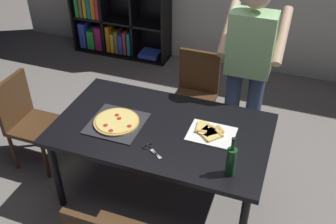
% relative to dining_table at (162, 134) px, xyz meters
% --- Properties ---
extents(ground_plane, '(12.00, 12.00, 0.00)m').
position_rel_dining_table_xyz_m(ground_plane, '(0.00, 0.00, -0.68)').
color(ground_plane, gray).
extents(dining_table, '(1.71, 1.00, 0.75)m').
position_rel_dining_table_xyz_m(dining_table, '(0.00, 0.00, 0.00)').
color(dining_table, black).
rests_on(dining_table, ground_plane).
extents(chair_far_side, '(0.42, 0.42, 0.90)m').
position_rel_dining_table_xyz_m(chair_far_side, '(0.00, 0.99, -0.17)').
color(chair_far_side, '#472D19').
rests_on(chair_far_side, ground_plane).
extents(chair_left_end, '(0.42, 0.42, 0.90)m').
position_rel_dining_table_xyz_m(chair_left_end, '(-1.34, 0.00, -0.17)').
color(chair_left_end, '#472D19').
rests_on(chair_left_end, ground_plane).
extents(person_serving_pizza, '(0.55, 0.54, 1.75)m').
position_rel_dining_table_xyz_m(person_serving_pizza, '(0.52, 0.77, 0.32)').
color(person_serving_pizza, '#38476B').
rests_on(person_serving_pizza, ground_plane).
extents(pepperoni_pizza_on_tray, '(0.43, 0.43, 0.04)m').
position_rel_dining_table_xyz_m(pepperoni_pizza_on_tray, '(-0.36, -0.08, 0.08)').
color(pepperoni_pizza_on_tray, '#2D2D33').
rests_on(pepperoni_pizza_on_tray, dining_table).
extents(pizza_slices_on_towel, '(0.36, 0.28, 0.03)m').
position_rel_dining_table_xyz_m(pizza_slices_on_towel, '(0.39, 0.06, 0.08)').
color(pizza_slices_on_towel, white).
rests_on(pizza_slices_on_towel, dining_table).
extents(wine_bottle, '(0.07, 0.07, 0.32)m').
position_rel_dining_table_xyz_m(wine_bottle, '(0.62, -0.32, 0.19)').
color(wine_bottle, '#194723').
rests_on(wine_bottle, dining_table).
extents(kitchen_scissors, '(0.19, 0.15, 0.01)m').
position_rel_dining_table_xyz_m(kitchen_scissors, '(0.02, -0.27, 0.07)').
color(kitchen_scissors, silver).
rests_on(kitchen_scissors, dining_table).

